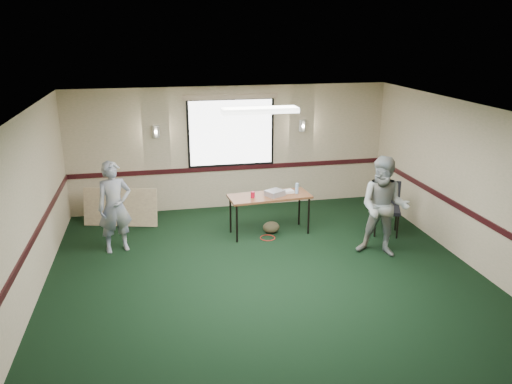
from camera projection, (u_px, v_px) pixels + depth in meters
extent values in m
plane|color=black|center=(273.00, 292.00, 7.66)|extent=(8.00, 8.00, 0.00)
plane|color=tan|center=(231.00, 148.00, 10.96)|extent=(7.00, 0.00, 7.00)
plane|color=tan|center=(16.00, 228.00, 6.56)|extent=(0.00, 8.00, 8.00)
plane|color=tan|center=(488.00, 194.00, 7.91)|extent=(0.00, 8.00, 8.00)
plane|color=white|center=(275.00, 117.00, 6.82)|extent=(8.00, 8.00, 0.00)
cube|color=black|center=(232.00, 168.00, 11.09)|extent=(7.00, 0.03, 0.10)
cube|color=black|center=(22.00, 259.00, 6.71)|extent=(0.03, 8.00, 0.10)
cube|color=black|center=(483.00, 221.00, 8.05)|extent=(0.03, 8.00, 0.10)
cube|color=black|center=(231.00, 133.00, 10.83)|extent=(1.90, 0.01, 1.50)
cube|color=white|center=(231.00, 133.00, 10.82)|extent=(1.80, 0.02, 1.40)
cube|color=tan|center=(230.00, 97.00, 10.58)|extent=(2.05, 0.08, 0.10)
cylinder|color=silver|center=(156.00, 131.00, 10.45)|extent=(0.16, 0.16, 0.25)
cylinder|color=silver|center=(302.00, 126.00, 11.07)|extent=(0.16, 0.16, 0.25)
cube|color=white|center=(260.00, 110.00, 7.77)|extent=(1.20, 0.32, 0.08)
cube|color=brown|center=(270.00, 196.00, 9.63)|extent=(1.62, 0.76, 0.04)
cylinder|color=black|center=(237.00, 224.00, 9.33)|extent=(0.04, 0.04, 0.74)
cylinder|color=black|center=(309.00, 216.00, 9.72)|extent=(0.04, 0.04, 0.74)
cylinder|color=black|center=(230.00, 215.00, 9.79)|extent=(0.04, 0.04, 0.74)
cylinder|color=black|center=(299.00, 208.00, 10.18)|extent=(0.04, 0.04, 0.74)
cube|color=#97969E|center=(275.00, 193.00, 9.58)|extent=(0.41, 0.39, 0.11)
cube|color=white|center=(288.00, 191.00, 9.77)|extent=(0.24, 0.20, 0.05)
cylinder|color=#A90B21|center=(253.00, 195.00, 9.47)|extent=(0.08, 0.08, 0.12)
cylinder|color=#8FB9EA|center=(297.00, 188.00, 9.71)|extent=(0.06, 0.06, 0.21)
ellipsoid|color=#463D28|center=(271.00, 227.00, 9.84)|extent=(0.38, 0.32, 0.23)
torus|color=red|center=(268.00, 238.00, 9.62)|extent=(0.37, 0.37, 0.01)
cube|color=#9F7E62|center=(120.00, 207.00, 10.16)|extent=(1.52, 0.61, 0.77)
cube|color=black|center=(387.00, 210.00, 9.70)|extent=(0.65, 0.65, 0.07)
cube|color=black|center=(387.00, 193.00, 9.84)|extent=(0.48, 0.24, 0.49)
cylinder|color=black|center=(375.00, 226.00, 9.63)|extent=(0.03, 0.03, 0.46)
cylinder|color=black|center=(397.00, 227.00, 9.55)|extent=(0.03, 0.03, 0.46)
cylinder|color=black|center=(375.00, 218.00, 10.01)|extent=(0.03, 0.03, 0.46)
cylinder|color=black|center=(396.00, 219.00, 9.94)|extent=(0.03, 0.03, 0.46)
imported|color=#3C4B84|center=(115.00, 207.00, 8.86)|extent=(0.69, 0.55, 1.67)
imported|color=#7398B4|center=(384.00, 207.00, 8.67)|extent=(1.10, 1.03, 1.79)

